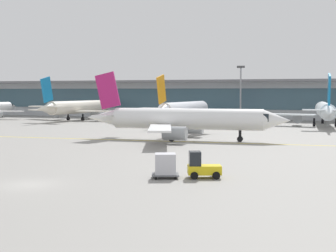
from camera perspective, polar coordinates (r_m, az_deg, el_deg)
name	(u,v)px	position (r m, az deg, el deg)	size (l,w,h in m)	color
ground_plane	(29,185)	(38.77, -15.29, -6.33)	(400.00, 400.00, 0.00)	gray
taxiway_centreline_stripe	(183,142)	(68.86, 1.67, -1.76)	(110.00, 0.36, 0.01)	yellow
terminal_concourse	(256,99)	(127.66, 9.77, 3.00)	(214.16, 11.00, 9.60)	#B2B7BC
gate_airplane_1	(79,107)	(121.56, -9.95, 2.05)	(27.93, 30.13, 9.97)	silver
gate_airplane_2	(184,109)	(107.23, 1.82, 1.87)	(27.96, 30.11, 9.97)	silver
gate_airplane_3	(325,111)	(104.16, 17.12, 1.64)	(27.88, 30.13, 9.97)	white
taxiing_regional_jet	(185,120)	(70.62, 1.88, 0.73)	(29.09, 27.00, 9.63)	white
baggage_tug	(202,167)	(40.17, 3.77, -4.56)	(2.93, 2.35, 2.10)	yellow
cargo_dolly_lead	(165,165)	(39.98, -0.30, -4.36)	(2.54, 2.25, 1.94)	#595B60
apron_light_mast_1	(241,90)	(118.94, 8.12, 3.96)	(1.80, 0.36, 12.65)	gray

